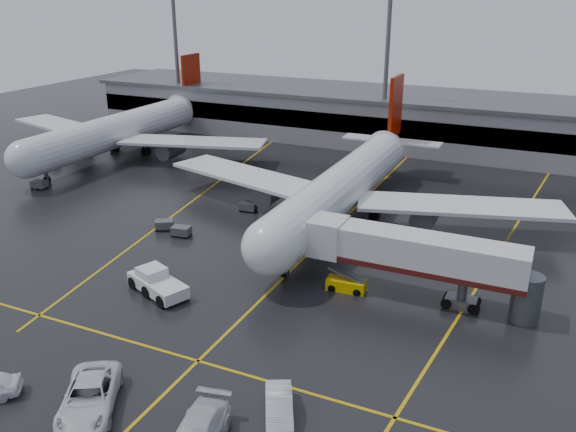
% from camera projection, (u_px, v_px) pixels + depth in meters
% --- Properties ---
extents(ground, '(220.00, 220.00, 0.00)m').
position_uv_depth(ground, '(313.00, 248.00, 61.93)').
color(ground, black).
rests_on(ground, ground).
extents(apron_line_centre, '(0.25, 90.00, 0.02)m').
position_uv_depth(apron_line_centre, '(313.00, 248.00, 61.92)').
color(apron_line_centre, gold).
rests_on(apron_line_centre, ground).
extents(apron_line_stop, '(60.00, 0.25, 0.02)m').
position_uv_depth(apron_line_stop, '(198.00, 361.00, 43.27)').
color(apron_line_stop, gold).
rests_on(apron_line_stop, ground).
extents(apron_line_left, '(9.99, 69.35, 0.02)m').
position_uv_depth(apron_line_left, '(202.00, 194.00, 78.20)').
color(apron_line_left, gold).
rests_on(apron_line_left, ground).
extents(apron_line_right, '(7.57, 69.64, 0.02)m').
position_uv_depth(apron_line_right, '(505.00, 242.00, 63.38)').
color(apron_line_right, gold).
rests_on(apron_line_right, ground).
extents(terminal, '(122.00, 19.00, 8.60)m').
position_uv_depth(terminal, '(422.00, 120.00, 101.01)').
color(terminal, gray).
rests_on(terminal, ground).
extents(light_mast_left, '(3.00, 1.20, 25.45)m').
position_uv_depth(light_mast_left, '(176.00, 50.00, 109.88)').
color(light_mast_left, '#595B60').
rests_on(light_mast_left, ground).
extents(light_mast_mid, '(3.00, 1.20, 25.45)m').
position_uv_depth(light_mast_mid, '(387.00, 61.00, 94.28)').
color(light_mast_mid, '#595B60').
rests_on(light_mast_mid, ground).
extents(main_airliner, '(48.80, 45.60, 14.10)m').
position_uv_depth(main_airliner, '(346.00, 184.00, 68.64)').
color(main_airliner, silver).
rests_on(main_airliner, ground).
extents(second_airliner, '(48.80, 45.60, 14.10)m').
position_uv_depth(second_airliner, '(123.00, 129.00, 95.19)').
color(second_airliner, silver).
rests_on(second_airliner, ground).
extents(jet_bridge, '(19.90, 3.40, 6.05)m').
position_uv_depth(jet_bridge, '(416.00, 256.00, 50.80)').
color(jet_bridge, silver).
rests_on(jet_bridge, ground).
extents(pushback_tractor, '(6.82, 4.73, 2.26)m').
position_uv_depth(pushback_tractor, '(157.00, 283.00, 52.72)').
color(pushback_tractor, silver).
rests_on(pushback_tractor, ground).
extents(belt_loader, '(3.57, 1.87, 2.20)m').
position_uv_depth(belt_loader, '(346.00, 285.00, 53.24)').
color(belt_loader, '#E4B906').
rests_on(belt_loader, ground).
extents(service_van_a, '(6.35, 7.71, 1.95)m').
position_uv_depth(service_van_a, '(89.00, 397.00, 37.98)').
color(service_van_a, silver).
rests_on(service_van_a, ground).
extents(service_van_c, '(3.71, 5.09, 1.60)m').
position_uv_depth(service_van_c, '(279.00, 407.00, 37.30)').
color(service_van_c, silver).
rests_on(service_van_c, ground).
extents(baggage_cart_a, '(2.16, 1.57, 1.12)m').
position_uv_depth(baggage_cart_a, '(181.00, 231.00, 64.78)').
color(baggage_cart_a, '#595B60').
rests_on(baggage_cart_a, ground).
extents(baggage_cart_b, '(2.38, 2.15, 1.12)m').
position_uv_depth(baggage_cart_b, '(164.00, 224.00, 66.52)').
color(baggage_cart_b, '#595B60').
rests_on(baggage_cart_b, ground).
extents(baggage_cart_c, '(2.13, 1.51, 1.12)m').
position_uv_depth(baggage_cart_c, '(248.00, 206.00, 72.06)').
color(baggage_cart_c, '#595B60').
rests_on(baggage_cart_c, ground).
extents(baggage_cart_d, '(2.07, 1.40, 1.12)m').
position_uv_depth(baggage_cart_d, '(52.00, 163.00, 89.95)').
color(baggage_cart_d, '#595B60').
rests_on(baggage_cart_d, ground).
extents(baggage_cart_e, '(2.18, 1.59, 1.12)m').
position_uv_depth(baggage_cart_e, '(39.00, 184.00, 80.17)').
color(baggage_cart_e, '#595B60').
rests_on(baggage_cart_e, ground).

